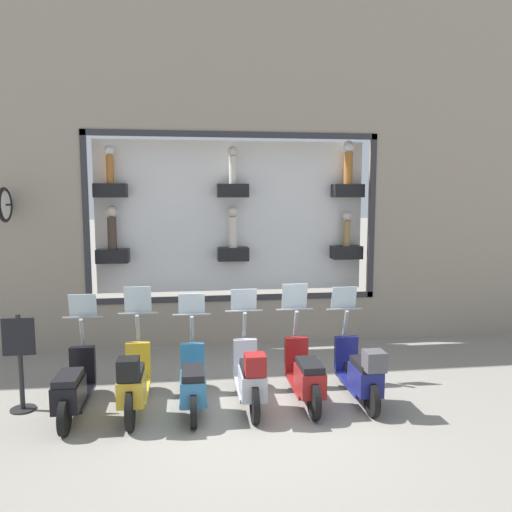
{
  "coord_description": "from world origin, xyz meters",
  "views": [
    {
      "loc": [
        -6.78,
        0.92,
        3.13
      ],
      "look_at": [
        1.72,
        -0.22,
        2.08
      ],
      "focal_mm": 35.0,
      "sensor_mm": 36.0,
      "label": 1
    }
  ],
  "objects_px": {
    "scooter_silver_2": "(250,376)",
    "scooter_teal_3": "(193,382)",
    "scooter_red_1": "(305,375)",
    "shop_sign_post": "(20,360)",
    "scooter_yellow_4": "(134,381)",
    "scooter_black_5": "(74,387)",
    "scooter_navy_0": "(360,372)"
  },
  "relations": [
    {
      "from": "shop_sign_post",
      "to": "scooter_yellow_4",
      "type": "bearing_deg",
      "value": -102.2
    },
    {
      "from": "scooter_silver_2",
      "to": "scooter_teal_3",
      "type": "relative_size",
      "value": 1.01
    },
    {
      "from": "scooter_silver_2",
      "to": "scooter_yellow_4",
      "type": "distance_m",
      "value": 1.68
    },
    {
      "from": "scooter_silver_2",
      "to": "scooter_black_5",
      "type": "relative_size",
      "value": 1.01
    },
    {
      "from": "scooter_teal_3",
      "to": "shop_sign_post",
      "type": "distance_m",
      "value": 2.52
    },
    {
      "from": "scooter_teal_3",
      "to": "scooter_yellow_4",
      "type": "xyz_separation_m",
      "value": [
        -0.05,
        0.84,
        0.07
      ]
    },
    {
      "from": "scooter_silver_2",
      "to": "scooter_black_5",
      "type": "xyz_separation_m",
      "value": [
        0.06,
        2.52,
        -0.06
      ]
    },
    {
      "from": "scooter_navy_0",
      "to": "scooter_silver_2",
      "type": "relative_size",
      "value": 0.99
    },
    {
      "from": "scooter_navy_0",
      "to": "scooter_black_5",
      "type": "xyz_separation_m",
      "value": [
        0.06,
        4.2,
        -0.04
      ]
    },
    {
      "from": "scooter_silver_2",
      "to": "scooter_teal_3",
      "type": "xyz_separation_m",
      "value": [
        0.05,
        0.84,
        -0.06
      ]
    },
    {
      "from": "scooter_navy_0",
      "to": "scooter_silver_2",
      "type": "bearing_deg",
      "value": 89.76
    },
    {
      "from": "scooter_red_1",
      "to": "scooter_yellow_4",
      "type": "bearing_deg",
      "value": 91.24
    },
    {
      "from": "scooter_teal_3",
      "to": "shop_sign_post",
      "type": "xyz_separation_m",
      "value": [
        0.31,
        2.48,
        0.34
      ]
    },
    {
      "from": "scooter_black_5",
      "to": "scooter_teal_3",
      "type": "bearing_deg",
      "value": -90.09
    },
    {
      "from": "scooter_navy_0",
      "to": "scooter_silver_2",
      "type": "xyz_separation_m",
      "value": [
        0.01,
        1.68,
        0.01
      ]
    },
    {
      "from": "scooter_black_5",
      "to": "scooter_yellow_4",
      "type": "bearing_deg",
      "value": -93.32
    },
    {
      "from": "scooter_navy_0",
      "to": "scooter_red_1",
      "type": "relative_size",
      "value": 1.0
    },
    {
      "from": "scooter_red_1",
      "to": "scooter_yellow_4",
      "type": "height_order",
      "value": "scooter_yellow_4"
    },
    {
      "from": "scooter_black_5",
      "to": "scooter_silver_2",
      "type": "bearing_deg",
      "value": -91.25
    },
    {
      "from": "scooter_red_1",
      "to": "scooter_yellow_4",
      "type": "relative_size",
      "value": 1.0
    },
    {
      "from": "scooter_red_1",
      "to": "shop_sign_post",
      "type": "xyz_separation_m",
      "value": [
        0.3,
        4.16,
        0.31
      ]
    },
    {
      "from": "scooter_navy_0",
      "to": "scooter_yellow_4",
      "type": "xyz_separation_m",
      "value": [
        0.01,
        3.36,
        0.02
      ]
    },
    {
      "from": "scooter_navy_0",
      "to": "scooter_teal_3",
      "type": "relative_size",
      "value": 1.0
    },
    {
      "from": "scooter_red_1",
      "to": "scooter_silver_2",
      "type": "height_order",
      "value": "scooter_red_1"
    },
    {
      "from": "scooter_navy_0",
      "to": "shop_sign_post",
      "type": "relative_size",
      "value": 1.25
    },
    {
      "from": "scooter_navy_0",
      "to": "scooter_teal_3",
      "type": "xyz_separation_m",
      "value": [
        0.06,
        2.52,
        -0.05
      ]
    },
    {
      "from": "scooter_silver_2",
      "to": "shop_sign_post",
      "type": "xyz_separation_m",
      "value": [
        0.36,
        3.32,
        0.28
      ]
    },
    {
      "from": "scooter_teal_3",
      "to": "scooter_black_5",
      "type": "height_order",
      "value": "scooter_black_5"
    },
    {
      "from": "scooter_navy_0",
      "to": "scooter_yellow_4",
      "type": "relative_size",
      "value": 0.99
    },
    {
      "from": "scooter_teal_3",
      "to": "scooter_black_5",
      "type": "bearing_deg",
      "value": 89.91
    },
    {
      "from": "scooter_navy_0",
      "to": "scooter_silver_2",
      "type": "distance_m",
      "value": 1.68
    },
    {
      "from": "scooter_navy_0",
      "to": "scooter_black_5",
      "type": "bearing_deg",
      "value": 89.15
    }
  ]
}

